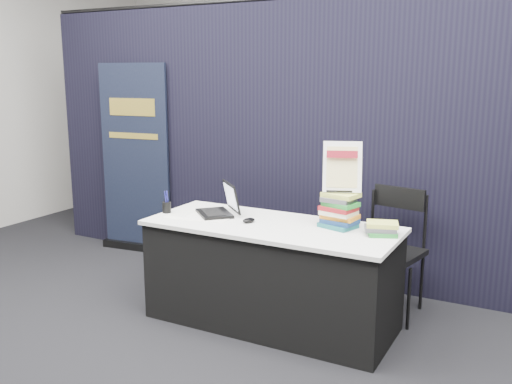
% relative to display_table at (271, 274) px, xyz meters
% --- Properties ---
extents(floor, '(8.00, 8.00, 0.00)m').
position_rel_display_table_xyz_m(floor, '(0.00, -0.55, -0.38)').
color(floor, black).
rests_on(floor, ground).
extents(wall_back, '(8.00, 0.02, 3.50)m').
position_rel_display_table_xyz_m(wall_back, '(0.00, 3.45, 1.37)').
color(wall_back, '#B0ADA7').
rests_on(wall_back, floor).
extents(drape_partition, '(6.00, 0.08, 2.40)m').
position_rel_display_table_xyz_m(drape_partition, '(0.00, 1.05, 0.82)').
color(drape_partition, black).
rests_on(drape_partition, floor).
extents(display_table, '(1.80, 0.75, 0.75)m').
position_rel_display_table_xyz_m(display_table, '(0.00, 0.00, 0.00)').
color(display_table, black).
rests_on(display_table, floor).
extents(laptop, '(0.38, 0.43, 0.24)m').
position_rel_display_table_xyz_m(laptop, '(-0.50, 0.08, 0.43)').
color(laptop, black).
rests_on(laptop, display_table).
extents(mouse, '(0.09, 0.12, 0.03)m').
position_rel_display_table_xyz_m(mouse, '(-0.16, -0.04, 0.39)').
color(mouse, black).
rests_on(mouse, display_table).
extents(brochure_left, '(0.32, 0.24, 0.00)m').
position_rel_display_table_xyz_m(brochure_left, '(-0.65, -0.04, 0.38)').
color(brochure_left, silver).
rests_on(brochure_left, display_table).
extents(brochure_mid, '(0.33, 0.25, 0.00)m').
position_rel_display_table_xyz_m(brochure_mid, '(-0.65, -0.10, 0.38)').
color(brochure_mid, white).
rests_on(brochure_mid, display_table).
extents(brochure_right, '(0.36, 0.29, 0.00)m').
position_rel_display_table_xyz_m(brochure_right, '(-0.49, -0.06, 0.38)').
color(brochure_right, white).
rests_on(brochure_right, display_table).
extents(pen_cup, '(0.08, 0.08, 0.09)m').
position_rel_display_table_xyz_m(pen_cup, '(-0.86, -0.08, 0.42)').
color(pen_cup, black).
rests_on(pen_cup, display_table).
extents(book_stack_tall, '(0.26, 0.22, 0.24)m').
position_rel_display_table_xyz_m(book_stack_tall, '(0.45, 0.15, 0.50)').
color(book_stack_tall, '#185B5D').
rests_on(book_stack_tall, display_table).
extents(book_stack_short, '(0.24, 0.21, 0.09)m').
position_rel_display_table_xyz_m(book_stack_short, '(0.76, 0.11, 0.42)').
color(book_stack_short, '#217D2D').
rests_on(book_stack_short, display_table).
extents(info_sign, '(0.28, 0.19, 0.36)m').
position_rel_display_table_xyz_m(info_sign, '(0.45, 0.18, 0.79)').
color(info_sign, black).
rests_on(info_sign, book_stack_tall).
extents(pullup_banner, '(0.81, 0.19, 1.90)m').
position_rel_display_table_xyz_m(pullup_banner, '(-2.01, 0.93, 0.46)').
color(pullup_banner, black).
rests_on(pullup_banner, floor).
extents(stacking_chair, '(0.50, 0.51, 0.95)m').
position_rel_display_table_xyz_m(stacking_chair, '(0.71, 0.61, 0.15)').
color(stacking_chair, black).
rests_on(stacking_chair, floor).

